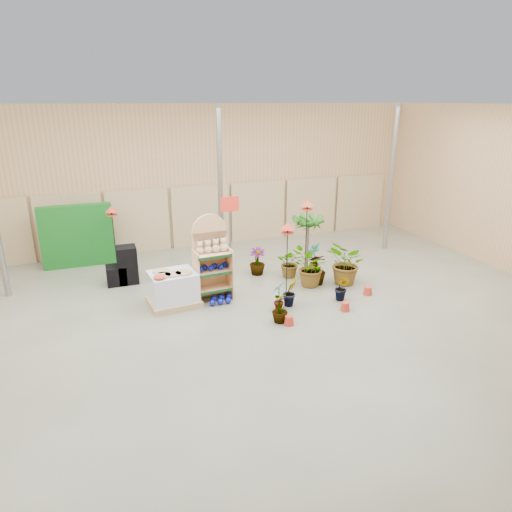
{
  "coord_description": "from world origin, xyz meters",
  "views": [
    {
      "loc": [
        -3.31,
        -8.35,
        4.6
      ],
      "look_at": [
        0.3,
        1.5,
        1.0
      ],
      "focal_mm": 32.0,
      "sensor_mm": 36.0,
      "label": 1
    }
  ],
  "objects": [
    {
      "name": "potted_plant_1",
      "position": [
        0.82,
        0.61,
        0.34
      ],
      "size": [
        0.48,
        0.47,
        0.68
      ],
      "primitive_type": "imported",
      "rotation": [
        0.0,
        0.0,
        0.68
      ],
      "color": "#1D5213",
      "rests_on": "ground"
    },
    {
      "name": "palm",
      "position": [
        2.25,
        2.65,
        1.41
      ],
      "size": [
        0.7,
        0.7,
        1.66
      ],
      "color": "brown",
      "rests_on": "ground"
    },
    {
      "name": "potted_plant_4",
      "position": [
        2.41,
        2.49,
        0.4
      ],
      "size": [
        0.29,
        0.42,
        0.8
      ],
      "primitive_type": "imported",
      "rotation": [
        0.0,
        0.0,
        4.71
      ],
      "color": "#1D5213",
      "rests_on": "ground"
    },
    {
      "name": "potted_plant_10",
      "position": [
        2.74,
        1.27,
        0.58
      ],
      "size": [
        0.91,
        1.05,
        1.16
      ],
      "primitive_type": "imported",
      "rotation": [
        0.0,
        0.0,
        4.72
      ],
      "color": "#1D5213",
      "rests_on": "ground"
    },
    {
      "name": "potted_plant_6",
      "position": [
        1.59,
        2.29,
        0.4
      ],
      "size": [
        0.93,
        0.89,
        0.8
      ],
      "primitive_type": "imported",
      "rotation": [
        0.0,
        0.0,
        5.79
      ],
      "color": "#1D5213",
      "rests_on": "ground"
    },
    {
      "name": "teddy_bears",
      "position": [
        -0.74,
        1.61,
        1.31
      ],
      "size": [
        0.77,
        0.2,
        0.33
      ],
      "color": "#D2B68E",
      "rests_on": "display_shelf"
    },
    {
      "name": "display_shelf",
      "position": [
        -0.77,
        1.71,
        0.95
      ],
      "size": [
        0.9,
        0.61,
        2.07
      ],
      "rotation": [
        0.0,
        0.0,
        0.08
      ],
      "color": "tan",
      "rests_on": "ground"
    },
    {
      "name": "potted_plant_2",
      "position": [
        1.78,
        1.47,
        0.52
      ],
      "size": [
        1.24,
        1.22,
        1.04
      ],
      "primitive_type": "imported",
      "rotation": [
        0.0,
        0.0,
        3.82
      ],
      "color": "#1D5213",
      "rests_on": "ground"
    },
    {
      "name": "potted_plant_3",
      "position": [
        2.02,
        1.57,
        0.41
      ],
      "size": [
        0.56,
        0.56,
        0.83
      ],
      "primitive_type": "imported",
      "rotation": [
        0.0,
        0.0,
        2.89
      ],
      "color": "#1D5213",
      "rests_on": "ground"
    },
    {
      "name": "trellis_stock",
      "position": [
        -3.8,
        5.2,
        0.9
      ],
      "size": [
        2.0,
        0.3,
        1.8
      ],
      "primitive_type": "cube",
      "color": "#0F5716",
      "rests_on": "ground"
    },
    {
      "name": "bird_table_right",
      "position": [
        1.92,
        2.07,
        2.0
      ],
      "size": [
        0.34,
        0.34,
        2.15
      ],
      "color": "black",
      "rests_on": "ground"
    },
    {
      "name": "potted_plant_7",
      "position": [
        0.26,
        -0.11,
        0.31
      ],
      "size": [
        0.45,
        0.45,
        0.62
      ],
      "primitive_type": "imported",
      "rotation": [
        0.0,
        0.0,
        3.52
      ],
      "color": "#1D5213",
      "rests_on": "ground"
    },
    {
      "name": "room",
      "position": [
        0.0,
        0.91,
        2.21
      ],
      "size": [
        15.2,
        12.1,
        4.7
      ],
      "color": "#5D5E50",
      "rests_on": "ground"
    },
    {
      "name": "offer_sign",
      "position": [
        0.1,
        2.98,
        1.57
      ],
      "size": [
        0.5,
        0.08,
        2.2
      ],
      "color": "gray",
      "rests_on": "ground"
    },
    {
      "name": "potted_plant_9",
      "position": [
        2.1,
        0.41,
        0.33
      ],
      "size": [
        0.45,
        0.46,
        0.65
      ],
      "primitive_type": "imported",
      "rotation": [
        0.0,
        0.0,
        5.37
      ],
      "color": "#1D5213",
      "rests_on": "ground"
    },
    {
      "name": "charcoal_planters",
      "position": [
        -2.72,
        3.36,
        0.42
      ],
      "size": [
        0.8,
        0.5,
        1.0
      ],
      "color": "black",
      "rests_on": "ground"
    },
    {
      "name": "potted_plant_0",
      "position": [
        0.48,
        0.47,
        0.36
      ],
      "size": [
        0.44,
        0.45,
        0.71
      ],
      "primitive_type": "imported",
      "rotation": [
        0.0,
        0.0,
        4.01
      ],
      "color": "#1D5213",
      "rests_on": "ground"
    },
    {
      "name": "gazing_balls_floor",
      "position": [
        -0.67,
        1.3,
        0.07
      ],
      "size": [
        0.63,
        0.39,
        0.15
      ],
      "color": "navy",
      "rests_on": "ground"
    },
    {
      "name": "bird_table_back",
      "position": [
        -2.83,
        4.4,
        1.72
      ],
      "size": [
        0.34,
        0.34,
        1.86
      ],
      "color": "black",
      "rests_on": "ground"
    },
    {
      "name": "potted_plant_11",
      "position": [
        0.79,
        2.75,
        0.38
      ],
      "size": [
        0.53,
        0.53,
        0.76
      ],
      "primitive_type": "imported",
      "rotation": [
        0.0,
        0.0,
        5.98
      ],
      "color": "#1D5213",
      "rests_on": "ground"
    },
    {
      "name": "bird_table_front",
      "position": [
        0.91,
        1.02,
        1.76
      ],
      "size": [
        0.34,
        0.34,
        1.89
      ],
      "color": "black",
      "rests_on": "ground"
    },
    {
      "name": "gazing_balls_shelf",
      "position": [
        -0.77,
        1.6,
        0.81
      ],
      "size": [
        0.76,
        0.26,
        0.14
      ],
      "color": "navy",
      "rests_on": "display_shelf"
    },
    {
      "name": "pallet_stack",
      "position": [
        -1.75,
        1.57,
        0.4
      ],
      "size": [
        1.23,
        1.07,
        0.85
      ],
      "rotation": [
        0.0,
        0.0,
        0.11
      ],
      "color": "#A08760",
      "rests_on": "ground"
    }
  ]
}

